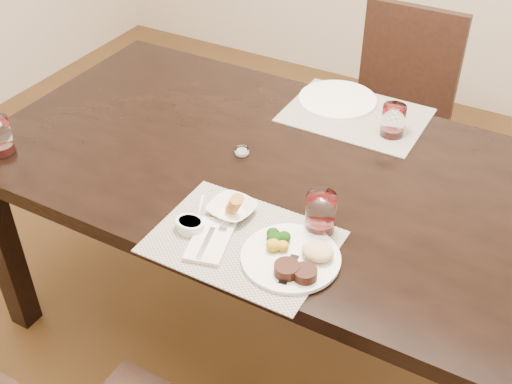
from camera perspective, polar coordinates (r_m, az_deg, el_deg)
The scene contains 14 objects.
ground_plane at distance 2.43m, azimuth 3.35°, elevation -12.60°, with size 4.50×4.50×0.00m, color #3F2B14.
dining_table at distance 1.97m, azimuth 4.05°, elevation -0.04°, with size 2.00×1.00×0.75m.
chair_far at distance 2.80m, azimuth 12.38°, elevation 7.52°, with size 0.42×0.42×0.90m.
placemat_near at distance 1.66m, azimuth -1.20°, elevation -4.42°, with size 0.46×0.34×0.00m, color gray.
placemat_far at distance 2.20m, azimuth 8.84°, elevation 6.77°, with size 0.46×0.34×0.00m, color gray.
dinner_plate at distance 1.60m, azimuth 3.45°, elevation -5.82°, with size 0.25×0.25×0.04m.
napkin_fork at distance 1.66m, azimuth -4.07°, elevation -4.32°, with size 0.14×0.19×0.02m.
steak_knife at distance 1.60m, azimuth 3.40°, elevation -6.38°, with size 0.04×0.25×0.01m.
cracker_bowl at distance 1.74m, azimuth -2.16°, elevation -1.52°, with size 0.13×0.13×0.05m.
sauce_ramekin at distance 1.69m, azimuth -5.87°, elevation -2.93°, with size 0.08×0.12×0.06m.
wine_glass_near at distance 1.67m, azimuth 5.74°, elevation -2.02°, with size 0.08×0.08×0.11m.
far_plate at distance 2.27m, azimuth 7.26°, elevation 8.15°, with size 0.27×0.27×0.01m, color silver.
wine_glass_far at distance 2.09m, azimuth 12.07°, elevation 6.10°, with size 0.08×0.08×0.10m.
salt_cellar at distance 1.98m, azimuth -1.27°, elevation 3.59°, with size 0.04×0.04×0.02m.
Camera 1 is at (0.64, -1.42, 1.87)m, focal length 45.00 mm.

